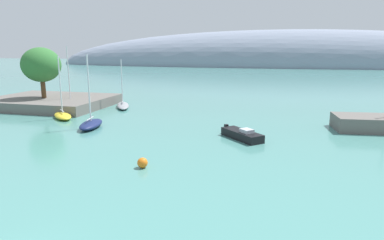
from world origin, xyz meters
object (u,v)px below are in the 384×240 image
mooring_buoy_orange (143,163)px  sailboat_sand_end_of_line (71,105)px  sailboat_navy_near_shore (91,124)px  motorboat_black_foreground (242,135)px  tree_clump_shore (41,65)px  sailboat_yellow_mid_mooring (63,115)px  sailboat_grey_outer_mooring (123,105)px

mooring_buoy_orange → sailboat_sand_end_of_line: bearing=133.6°
sailboat_navy_near_shore → sailboat_sand_end_of_line: sailboat_sand_end_of_line is taller
motorboat_black_foreground → sailboat_sand_end_of_line: bearing=-157.3°
sailboat_sand_end_of_line → motorboat_black_foreground: size_ratio=1.97×
sailboat_navy_near_shore → tree_clump_shore: bearing=40.8°
sailboat_navy_near_shore → sailboat_sand_end_of_line: 16.57m
tree_clump_shore → sailboat_yellow_mid_mooring: bearing=-40.9°
sailboat_navy_near_shore → motorboat_black_foreground: (19.02, -0.60, -0.08)m
sailboat_navy_near_shore → motorboat_black_foreground: bearing=-104.2°
tree_clump_shore → sailboat_sand_end_of_line: size_ratio=0.83×
sailboat_yellow_mid_mooring → motorboat_black_foreground: 26.58m
tree_clump_shore → sailboat_grey_outer_mooring: 15.10m
tree_clump_shore → sailboat_yellow_mid_mooring: (8.94, -7.74, -6.67)m
motorboat_black_foreground → mooring_buoy_orange: 13.42m
tree_clump_shore → motorboat_black_foreground: bearing=-19.8°
tree_clump_shore → sailboat_navy_near_shore: size_ratio=0.92×
tree_clump_shore → mooring_buoy_orange: bearing=-40.6°
sailboat_sand_end_of_line → motorboat_black_foreground: bearing=46.2°
sailboat_yellow_mid_mooring → sailboat_sand_end_of_line: bearing=161.0°
sailboat_navy_near_shore → sailboat_grey_outer_mooring: (-2.82, 14.86, -0.13)m
sailboat_navy_near_shore → sailboat_grey_outer_mooring: size_ratio=1.13×
tree_clump_shore → mooring_buoy_orange: size_ratio=9.61×
sailboat_yellow_mid_mooring → sailboat_sand_end_of_line: (-4.02, 8.00, 0.03)m
sailboat_sand_end_of_line → tree_clump_shore: bearing=-107.6°
sailboat_navy_near_shore → mooring_buoy_orange: bearing=-147.5°
sailboat_yellow_mid_mooring → sailboat_sand_end_of_line: 8.95m
sailboat_grey_outer_mooring → mooring_buoy_orange: sailboat_grey_outer_mooring is taller
sailboat_yellow_mid_mooring → sailboat_sand_end_of_line: sailboat_sand_end_of_line is taller
sailboat_grey_outer_mooring → mooring_buoy_orange: 30.69m
sailboat_sand_end_of_line → sailboat_yellow_mid_mooring: bearing=6.0°
sailboat_navy_near_shore → sailboat_yellow_mid_mooring: (-7.11, 4.28, -0.07)m
sailboat_yellow_mid_mooring → sailboat_navy_near_shore: bearing=13.3°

